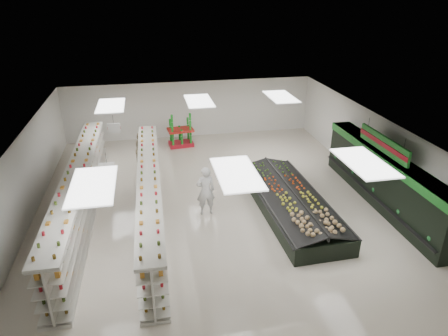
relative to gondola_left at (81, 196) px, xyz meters
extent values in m
plane|color=beige|center=(5.10, 0.18, -0.90)|extent=(16.00, 16.00, 0.00)
cube|color=white|center=(5.10, 0.18, 2.30)|extent=(14.00, 16.00, 0.02)
cube|color=white|center=(5.10, 8.18, 0.70)|extent=(14.00, 0.02, 3.20)
cube|color=white|center=(5.10, -7.82, 0.70)|extent=(14.00, 0.02, 3.20)
cube|color=white|center=(-1.90, 0.18, 0.70)|extent=(0.02, 16.00, 3.20)
cube|color=white|center=(12.10, 0.18, 0.70)|extent=(0.02, 16.00, 3.20)
cube|color=black|center=(11.65, -1.32, 0.20)|extent=(0.80, 8.00, 2.20)
cube|color=#1F7626|center=(11.63, -1.32, 1.15)|extent=(0.85, 8.00, 0.30)
cube|color=black|center=(11.40, -1.32, -0.35)|extent=(0.55, 7.80, 0.15)
cube|color=silver|center=(11.50, -1.32, 0.45)|extent=(0.45, 7.70, 0.03)
cube|color=silver|center=(11.50, -1.32, 0.75)|extent=(0.45, 7.70, 0.03)
cube|color=white|center=(1.30, -1.82, 1.85)|extent=(0.50, 0.06, 0.40)
cube|color=#A61320|center=(1.30, -1.82, 1.85)|extent=(0.52, 0.02, 0.12)
cylinder|color=black|center=(1.30, -1.82, 2.15)|extent=(0.01, 0.01, 0.50)
cube|color=white|center=(1.30, 2.18, 1.85)|extent=(0.50, 0.06, 0.40)
cube|color=#A61320|center=(1.30, 2.18, 1.85)|extent=(0.52, 0.02, 0.12)
cylinder|color=black|center=(1.30, 2.18, 2.15)|extent=(0.01, 0.01, 0.50)
cube|color=#1F7626|center=(11.35, -1.32, 1.75)|extent=(0.10, 3.20, 0.60)
cube|color=#A61320|center=(11.29, -1.32, 1.75)|extent=(0.03, 3.20, 0.18)
cylinder|color=black|center=(11.35, -2.52, 2.15)|extent=(0.01, 0.01, 0.50)
cylinder|color=black|center=(11.35, -0.12, 2.15)|extent=(0.01, 0.01, 0.50)
cube|color=beige|center=(0.00, 0.00, -0.84)|extent=(0.98, 11.32, 0.11)
cube|color=beige|center=(0.00, 0.00, 0.04)|extent=(0.19, 11.31, 1.88)
cube|color=beige|center=(0.00, 0.00, 1.02)|extent=(0.98, 11.32, 0.08)
cube|color=silver|center=(-0.22, 0.00, -0.73)|extent=(0.55, 11.22, 0.03)
cube|color=silver|center=(-0.22, 0.00, -0.32)|extent=(0.55, 11.22, 0.03)
cube|color=silver|center=(-0.22, 0.00, 0.09)|extent=(0.55, 11.22, 0.03)
cube|color=silver|center=(-0.22, 0.00, 0.51)|extent=(0.55, 11.22, 0.03)
cube|color=silver|center=(-0.22, 0.00, 0.92)|extent=(0.55, 11.22, 0.03)
cube|color=silver|center=(0.22, 0.00, -0.73)|extent=(0.55, 11.22, 0.03)
cube|color=silver|center=(0.22, 0.00, -0.32)|extent=(0.55, 11.22, 0.03)
cube|color=silver|center=(0.22, 0.00, 0.09)|extent=(0.55, 11.22, 0.03)
cube|color=silver|center=(0.22, 0.00, 0.51)|extent=(0.55, 11.22, 0.03)
cube|color=silver|center=(0.22, 0.00, 0.92)|extent=(0.55, 11.22, 0.03)
cube|color=beige|center=(2.56, -0.59, -0.85)|extent=(0.95, 10.80, 0.11)
cube|color=beige|center=(2.56, -0.59, 0.00)|extent=(0.19, 10.79, 1.80)
cube|color=beige|center=(2.56, -0.59, 0.93)|extent=(0.95, 10.80, 0.07)
cube|color=silver|center=(2.35, -0.59, -0.74)|extent=(0.53, 10.70, 0.03)
cube|color=silver|center=(2.35, -0.59, -0.34)|extent=(0.53, 10.70, 0.03)
cube|color=silver|center=(2.35, -0.59, 0.05)|extent=(0.53, 10.70, 0.03)
cube|color=silver|center=(2.35, -0.59, 0.44)|extent=(0.53, 10.70, 0.03)
cube|color=silver|center=(2.35, -0.59, 0.84)|extent=(0.53, 10.70, 0.03)
cube|color=silver|center=(2.77, -0.60, -0.74)|extent=(0.53, 10.70, 0.03)
cube|color=silver|center=(2.77, -0.60, -0.34)|extent=(0.53, 10.70, 0.03)
cube|color=silver|center=(2.77, -0.60, 0.05)|extent=(0.53, 10.70, 0.03)
cube|color=silver|center=(2.77, -0.60, 0.44)|extent=(0.53, 10.70, 0.03)
cube|color=silver|center=(2.77, -0.60, 0.84)|extent=(0.53, 10.70, 0.03)
cube|color=black|center=(7.90, -1.15, -0.57)|extent=(2.41, 6.59, 0.65)
cube|color=#262626|center=(6.81, -1.18, -0.23)|extent=(0.23, 6.53, 0.06)
cube|color=#262626|center=(8.98, -1.12, -0.23)|extent=(0.23, 6.53, 0.06)
cube|color=black|center=(7.31, -1.16, -0.13)|extent=(1.37, 6.47, 0.33)
cube|color=black|center=(8.48, -1.13, -0.13)|extent=(1.37, 6.47, 0.33)
cube|color=#262626|center=(7.90, -1.15, -0.04)|extent=(0.21, 6.44, 0.23)
cube|color=#A61320|center=(4.37, 6.68, -0.79)|extent=(1.38, 1.00, 0.22)
cube|color=#AE1E17|center=(4.37, 6.68, 0.02)|extent=(1.44, 1.06, 0.11)
imported|color=white|center=(4.64, -0.66, 0.09)|extent=(0.75, 0.52, 1.97)
imported|color=#9F7C62|center=(2.30, 4.34, -0.04)|extent=(0.77, 0.96, 1.73)
camera|label=1|loc=(2.75, -13.93, 7.21)|focal=32.00mm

